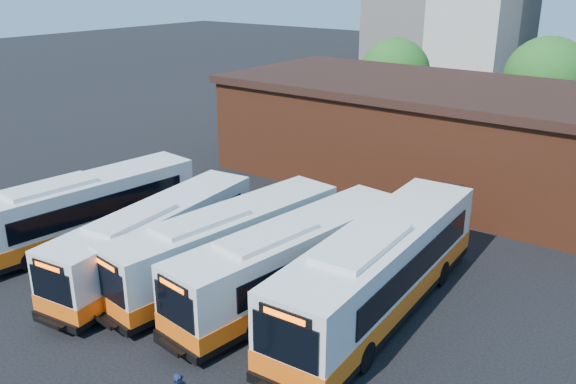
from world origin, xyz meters
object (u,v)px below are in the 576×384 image
Objects in this scene: bus_farwest at (82,212)px; bus_west at (157,242)px; bus_east at (379,273)px; bus_midwest at (228,247)px; bus_mideast at (293,263)px.

bus_west is at bearing 5.95° from bus_farwest.
bus_midwest is at bearing -170.94° from bus_east.
bus_midwest is (3.02, 1.45, 0.03)m from bus_west.
bus_mideast is (11.81, 1.87, -0.01)m from bus_farwest.
bus_east reaches higher than bus_mideast.
bus_west is at bearing -166.68° from bus_east.
bus_midwest is at bearing 15.52° from bus_farwest.
bus_farwest is 1.03× the size of bus_midwest.
bus_east is at bearing 23.87° from bus_mideast.
bus_farwest is 8.69m from bus_midwest.
bus_midwest is 0.98× the size of bus_mideast.
bus_farwest is 5.54m from bus_west.
bus_east is (9.72, 2.93, 0.24)m from bus_west.
bus_mideast is 3.62m from bus_east.
bus_west is (5.54, 0.00, -0.07)m from bus_farwest.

